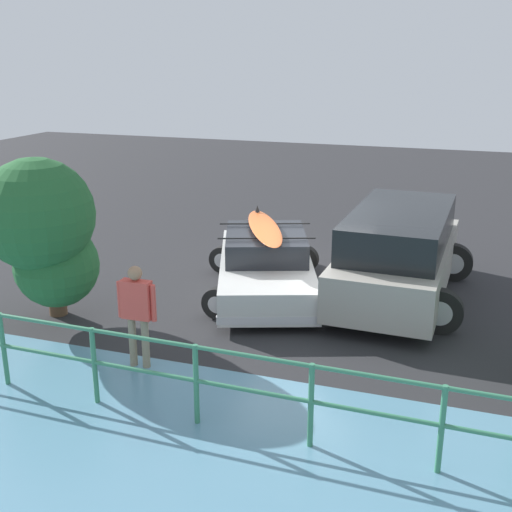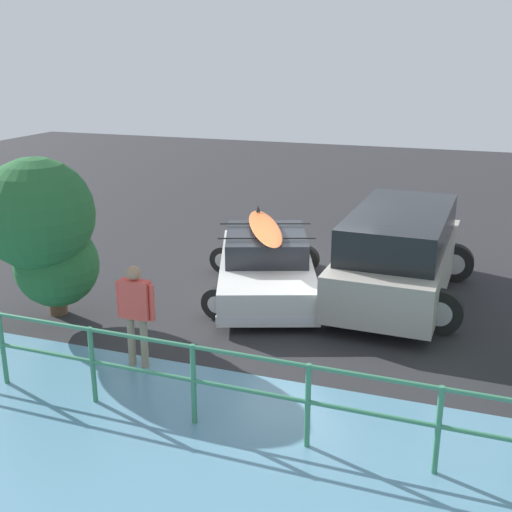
# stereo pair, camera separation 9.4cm
# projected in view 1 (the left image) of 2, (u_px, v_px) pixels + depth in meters

# --- Properties ---
(ground_plane) EXTENTS (44.00, 44.00, 0.02)m
(ground_plane) POSITION_uv_depth(u_px,v_px,m) (300.00, 297.00, 12.60)
(ground_plane) COLOR #28282B
(ground_plane) RESTS_ON ground
(sedan_car) EXTENTS (3.14, 4.51, 1.49)m
(sedan_car) POSITION_uv_depth(u_px,v_px,m) (266.00, 265.00, 12.68)
(sedan_car) COLOR silver
(sedan_car) RESTS_ON ground
(suv_car) EXTENTS (2.79, 4.99, 1.76)m
(suv_car) POSITION_uv_depth(u_px,v_px,m) (398.00, 253.00, 12.32)
(suv_car) COLOR #9E998E
(suv_car) RESTS_ON ground
(person_bystander) EXTENTS (0.63, 0.21, 1.61)m
(person_bystander) POSITION_uv_depth(u_px,v_px,m) (137.00, 307.00, 9.52)
(person_bystander) COLOR gray
(person_bystander) RESTS_ON ground
(railing_fence) EXTENTS (10.62, 0.25, 1.11)m
(railing_fence) POSITION_uv_depth(u_px,v_px,m) (252.00, 382.00, 7.84)
(railing_fence) COLOR #387F5B
(railing_fence) RESTS_ON ground
(bush_near_left) EXTENTS (2.05, 2.27, 2.99)m
(bush_near_left) POSITION_uv_depth(u_px,v_px,m) (43.00, 230.00, 10.89)
(bush_near_left) COLOR brown
(bush_near_left) RESTS_ON ground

